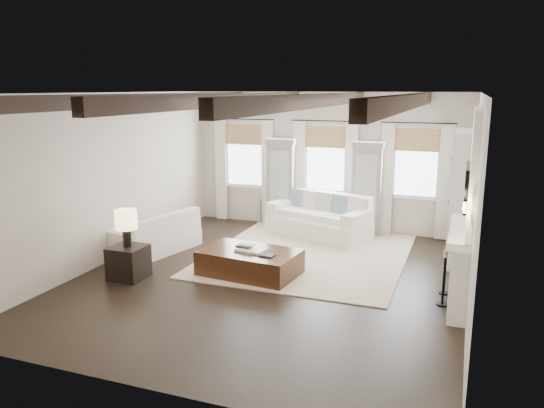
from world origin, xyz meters
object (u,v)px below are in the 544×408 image
(side_table_back, at_px, (271,210))
(sofa_left, at_px, (157,237))
(side_table_front, at_px, (129,262))
(ottoman, at_px, (250,263))
(sofa_back, at_px, (320,219))

(side_table_back, bearing_deg, sofa_left, -112.23)
(sofa_left, relative_size, side_table_front, 3.54)
(sofa_left, xyz_separation_m, ottoman, (2.27, -0.55, -0.11))
(sofa_back, distance_m, ottoman, 2.94)
(side_table_back, bearing_deg, ottoman, -75.18)
(sofa_back, relative_size, sofa_left, 1.21)
(sofa_left, distance_m, side_table_front, 1.50)
(ottoman, xyz_separation_m, side_table_back, (-0.98, 3.71, 0.08))
(sofa_back, relative_size, side_table_front, 4.28)
(side_table_front, height_order, side_table_back, side_table_back)
(side_table_front, distance_m, side_table_back, 4.72)
(side_table_front, bearing_deg, ottoman, 25.37)
(sofa_left, height_order, ottoman, sofa_left)
(sofa_left, distance_m, ottoman, 2.34)
(ottoman, distance_m, side_table_back, 3.84)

